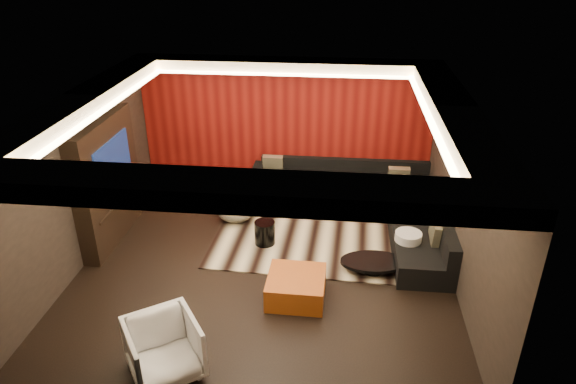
# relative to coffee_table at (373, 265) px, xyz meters

# --- Properties ---
(floor) EXTENTS (6.00, 6.00, 0.02)m
(floor) POSITION_rel_coffee_table_xyz_m (-1.75, 0.02, -0.12)
(floor) COLOR black
(floor) RESTS_ON ground
(ceiling) EXTENTS (6.00, 6.00, 0.02)m
(ceiling) POSITION_rel_coffee_table_xyz_m (-1.75, 0.02, 2.70)
(ceiling) COLOR silver
(ceiling) RESTS_ON ground
(wall_back) EXTENTS (6.00, 0.02, 2.80)m
(wall_back) POSITION_rel_coffee_table_xyz_m (-1.75, 3.03, 1.29)
(wall_back) COLOR black
(wall_back) RESTS_ON ground
(wall_left) EXTENTS (0.02, 6.00, 2.80)m
(wall_left) POSITION_rel_coffee_table_xyz_m (-4.76, 0.02, 1.29)
(wall_left) COLOR black
(wall_left) RESTS_ON ground
(wall_right) EXTENTS (0.02, 6.00, 2.80)m
(wall_right) POSITION_rel_coffee_table_xyz_m (1.26, 0.02, 1.29)
(wall_right) COLOR black
(wall_right) RESTS_ON ground
(red_feature_wall) EXTENTS (5.98, 0.05, 2.78)m
(red_feature_wall) POSITION_rel_coffee_table_xyz_m (-1.75, 2.99, 1.29)
(red_feature_wall) COLOR #6B0C0A
(red_feature_wall) RESTS_ON ground
(soffit_back) EXTENTS (6.00, 0.60, 0.22)m
(soffit_back) POSITION_rel_coffee_table_xyz_m (-1.75, 2.72, 2.58)
(soffit_back) COLOR silver
(soffit_back) RESTS_ON ground
(soffit_front) EXTENTS (6.00, 0.60, 0.22)m
(soffit_front) POSITION_rel_coffee_table_xyz_m (-1.75, -2.68, 2.58)
(soffit_front) COLOR silver
(soffit_front) RESTS_ON ground
(soffit_left) EXTENTS (0.60, 4.80, 0.22)m
(soffit_left) POSITION_rel_coffee_table_xyz_m (-4.45, 0.02, 2.58)
(soffit_left) COLOR silver
(soffit_left) RESTS_ON ground
(soffit_right) EXTENTS (0.60, 4.80, 0.22)m
(soffit_right) POSITION_rel_coffee_table_xyz_m (0.95, 0.02, 2.58)
(soffit_right) COLOR silver
(soffit_right) RESTS_ON ground
(cove_back) EXTENTS (4.80, 0.08, 0.04)m
(cove_back) POSITION_rel_coffee_table_xyz_m (-1.75, 2.38, 2.49)
(cove_back) COLOR #FFD899
(cove_back) RESTS_ON ground
(cove_front) EXTENTS (4.80, 0.08, 0.04)m
(cove_front) POSITION_rel_coffee_table_xyz_m (-1.75, -2.34, 2.49)
(cove_front) COLOR #FFD899
(cove_front) RESTS_ON ground
(cove_left) EXTENTS (0.08, 4.80, 0.04)m
(cove_left) POSITION_rel_coffee_table_xyz_m (-4.11, 0.02, 2.49)
(cove_left) COLOR #FFD899
(cove_left) RESTS_ON ground
(cove_right) EXTENTS (0.08, 4.80, 0.04)m
(cove_right) POSITION_rel_coffee_table_xyz_m (0.61, 0.02, 2.49)
(cove_right) COLOR #FFD899
(cove_right) RESTS_ON ground
(tv_surround) EXTENTS (0.30, 2.00, 2.20)m
(tv_surround) POSITION_rel_coffee_table_xyz_m (-4.60, 0.62, 0.99)
(tv_surround) COLOR black
(tv_surround) RESTS_ON ground
(tv_screen) EXTENTS (0.04, 1.30, 0.80)m
(tv_screen) POSITION_rel_coffee_table_xyz_m (-4.44, 0.62, 1.34)
(tv_screen) COLOR black
(tv_screen) RESTS_ON ground
(tv_shelf) EXTENTS (0.04, 1.60, 0.04)m
(tv_shelf) POSITION_rel_coffee_table_xyz_m (-4.44, 0.62, 0.59)
(tv_shelf) COLOR black
(tv_shelf) RESTS_ON ground
(rug) EXTENTS (4.12, 3.16, 0.02)m
(rug) POSITION_rel_coffee_table_xyz_m (-0.78, 1.17, -0.10)
(rug) COLOR beige
(rug) RESTS_ON floor
(coffee_table) EXTENTS (1.14, 1.14, 0.18)m
(coffee_table) POSITION_rel_coffee_table_xyz_m (0.00, 0.00, 0.00)
(coffee_table) COLOR black
(coffee_table) RESTS_ON rug
(drum_stool) EXTENTS (0.44, 0.44, 0.42)m
(drum_stool) POSITION_rel_coffee_table_xyz_m (-1.86, 0.62, 0.12)
(drum_stool) COLOR black
(drum_stool) RESTS_ON rug
(striped_pouf) EXTENTS (0.71, 0.71, 0.38)m
(striped_pouf) POSITION_rel_coffee_table_xyz_m (-2.53, 1.41, 0.10)
(striped_pouf) COLOR beige
(striped_pouf) RESTS_ON rug
(white_side_table) EXTENTS (0.48, 0.48, 0.54)m
(white_side_table) POSITION_rel_coffee_table_xyz_m (0.57, 0.35, 0.16)
(white_side_table) COLOR silver
(white_side_table) RESTS_ON floor
(orange_ottoman) EXTENTS (0.86, 0.86, 0.38)m
(orange_ottoman) POSITION_rel_coffee_table_xyz_m (-1.17, -0.82, 0.08)
(orange_ottoman) COLOR #913512
(orange_ottoman) RESTS_ON floor
(armchair) EXTENTS (1.15, 1.16, 0.77)m
(armchair) POSITION_rel_coffee_table_xyz_m (-2.64, -2.48, 0.28)
(armchair) COLOR white
(armchair) RESTS_ON floor
(sectional_sofa) EXTENTS (3.65, 3.50, 0.75)m
(sectional_sofa) POSITION_rel_coffee_table_xyz_m (-0.01, 1.89, 0.15)
(sectional_sofa) COLOR black
(sectional_sofa) RESTS_ON floor
(throw_pillows) EXTENTS (3.33, 2.74, 0.50)m
(throw_pillows) POSITION_rel_coffee_table_xyz_m (0.16, 1.71, 0.51)
(throw_pillows) COLOR tan
(throw_pillows) RESTS_ON sectional_sofa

